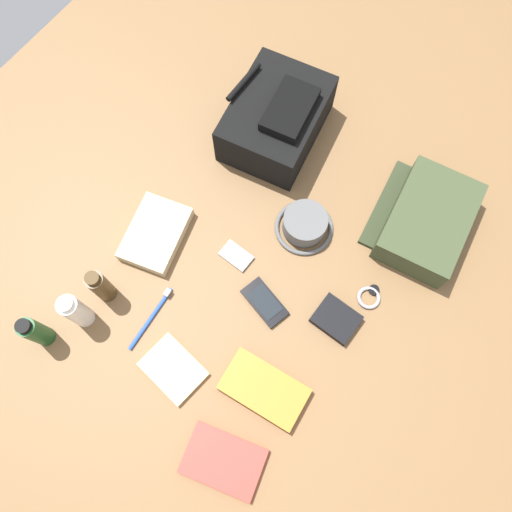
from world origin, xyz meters
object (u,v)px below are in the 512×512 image
object	(u,v)px
shampoo_bottle	(36,332)
paperback_novel	(223,461)
media_player	(236,256)
notepad	(172,368)
toiletry_pouch	(426,221)
cologne_bottle	(100,286)
wallet	(336,319)
folded_towel	(156,234)
backpack	(277,119)
bucket_hat	(305,225)
toothbrush	(153,315)
travel_guidebook	(264,389)
wristwatch	(369,297)
cell_phone	(265,302)
toothpaste_tube	(76,311)

from	to	relation	value
shampoo_bottle	paperback_novel	bearing A→B (deg)	-87.04
media_player	notepad	bearing A→B (deg)	-172.22
toiletry_pouch	notepad	xyz separation A→B (m)	(-0.70, 0.32, -0.04)
cologne_bottle	wallet	size ratio (longest dim) A/B	1.35
shampoo_bottle	paperback_novel	xyz separation A→B (m)	(0.03, -0.55, -0.06)
shampoo_bottle	wallet	distance (m)	0.75
paperback_novel	folded_towel	size ratio (longest dim) A/B	1.05
toiletry_pouch	shampoo_bottle	world-z (taller)	shampoo_bottle
paperback_novel	notepad	size ratio (longest dim) A/B	1.40
toiletry_pouch	cologne_bottle	size ratio (longest dim) A/B	2.15
backpack	media_player	size ratio (longest dim) A/B	4.08
bucket_hat	paperback_novel	world-z (taller)	bucket_hat
backpack	media_player	world-z (taller)	backpack
shampoo_bottle	cologne_bottle	world-z (taller)	shampoo_bottle
cologne_bottle	folded_towel	bearing A→B (deg)	-0.76
toothbrush	notepad	world-z (taller)	toothbrush
backpack	travel_guidebook	xyz separation A→B (m)	(-0.62, -0.40, -0.06)
bucket_hat	wristwatch	world-z (taller)	bucket_hat
cell_phone	folded_towel	xyz separation A→B (m)	(-0.02, 0.35, 0.01)
toiletry_pouch	cologne_bottle	bearing A→B (deg)	138.28
backpack	notepad	bearing A→B (deg)	-165.80
backpack	cell_phone	xyz separation A→B (m)	(-0.44, -0.27, -0.07)
bucket_hat	toothpaste_tube	distance (m)	0.63
cell_phone	wristwatch	distance (m)	0.28
toothbrush	notepad	bearing A→B (deg)	-121.63
shampoo_bottle	media_player	distance (m)	0.54
shampoo_bottle	folded_towel	world-z (taller)	shampoo_bottle
travel_guidebook	folded_towel	xyz separation A→B (m)	(0.16, 0.48, 0.00)
paperback_novel	travel_guidebook	bearing A→B (deg)	5.29
media_player	toiletry_pouch	bearing A→B (deg)	-44.64
bucket_hat	shampoo_bottle	distance (m)	0.74
wristwatch	notepad	xyz separation A→B (m)	(-0.45, 0.31, 0.00)
toiletry_pouch	folded_towel	distance (m)	0.73
wallet	notepad	size ratio (longest dim) A/B	0.73
toothbrush	bucket_hat	bearing A→B (deg)	-22.80
travel_guidebook	toothbrush	bearing A→B (deg)	92.68
bucket_hat	wristwatch	size ratio (longest dim) A/B	2.28
toothbrush	folded_towel	bearing A→B (deg)	36.98
paperback_novel	cell_phone	xyz separation A→B (m)	(0.37, 0.14, -0.00)
shampoo_bottle	travel_guidebook	distance (m)	0.58
paperback_novel	backpack	bearing A→B (deg)	27.20
backpack	toiletry_pouch	bearing A→B (deg)	-90.93
toothpaste_tube	notepad	world-z (taller)	toothpaste_tube
paperback_novel	toothbrush	distance (m)	0.40
toothpaste_tube	wallet	distance (m)	0.66
toiletry_pouch	paperback_novel	distance (m)	0.81
cologne_bottle	folded_towel	world-z (taller)	cologne_bottle
shampoo_bottle	cologne_bottle	distance (m)	0.19
paperback_novel	cologne_bottle	bearing A→B (deg)	73.02
toothpaste_tube	media_player	xyz separation A→B (m)	(0.37, -0.22, -0.07)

